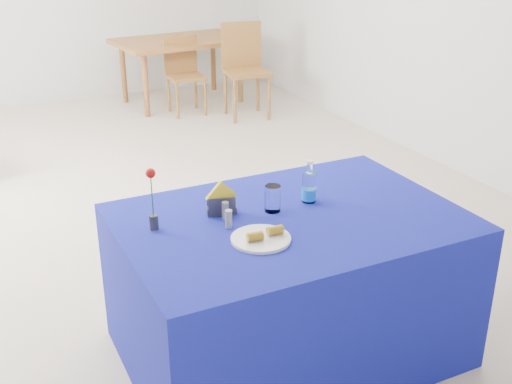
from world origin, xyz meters
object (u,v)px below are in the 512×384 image
plate (261,239)px  water_bottle (309,188)px  blue_table (289,286)px  oak_table (181,46)px  chair_bg_right (244,63)px  chair_bg_left (183,69)px

plate → water_bottle: (0.40, 0.27, 0.06)m
blue_table → water_bottle: size_ratio=7.44×
blue_table → oak_table: (1.19, 4.80, 0.30)m
oak_table → chair_bg_right: 0.92m
water_bottle → chair_bg_left: 4.39m
blue_table → chair_bg_left: 4.53m
water_bottle → chair_bg_left: bearing=78.1°
oak_table → chair_bg_left: size_ratio=1.82×
plate → chair_bg_right: (1.87, 4.15, -0.18)m
oak_table → chair_bg_left: 0.46m
water_bottle → oak_table: bearing=77.7°
water_bottle → oak_table: water_bottle is taller
plate → chair_bg_left: bearing=74.1°
oak_table → chair_bg_left: chair_bg_left is taller
plate → oak_table: bearing=74.0°
chair_bg_left → water_bottle: bearing=-99.9°
blue_table → water_bottle: 0.49m
chair_bg_left → plate: bearing=-104.0°
plate → water_bottle: bearing=34.1°
chair_bg_right → plate: bearing=-106.0°
oak_table → water_bottle: bearing=-102.3°
water_bottle → chair_bg_left: size_ratio=0.25×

